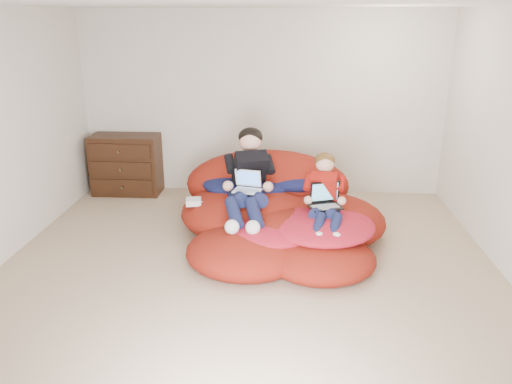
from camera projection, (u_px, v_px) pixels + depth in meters
name	position (u px, v px, depth m)	size (l,w,h in m)	color
room_shell	(247.00, 251.00, 4.86)	(5.10, 5.10, 2.77)	tan
dresser	(126.00, 164.00, 7.04)	(0.93, 0.53, 0.84)	black
beanbag_pile	(277.00, 213.00, 5.69)	(2.38, 2.38, 0.92)	maroon
cream_pillow	(243.00, 164.00, 6.35)	(0.43, 0.27, 0.27)	beige
older_boy	(248.00, 175.00, 5.53)	(0.49, 1.27, 0.86)	black
younger_boy	(325.00, 193.00, 5.26)	(0.37, 0.97, 0.70)	#A6150E
laptop_white	(248.00, 185.00, 5.46)	(0.33, 0.31, 0.21)	silver
laptop_black	(325.00, 200.00, 5.23)	(0.39, 0.36, 0.25)	black
power_adapter	(194.00, 202.00, 5.60)	(0.17, 0.17, 0.06)	silver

